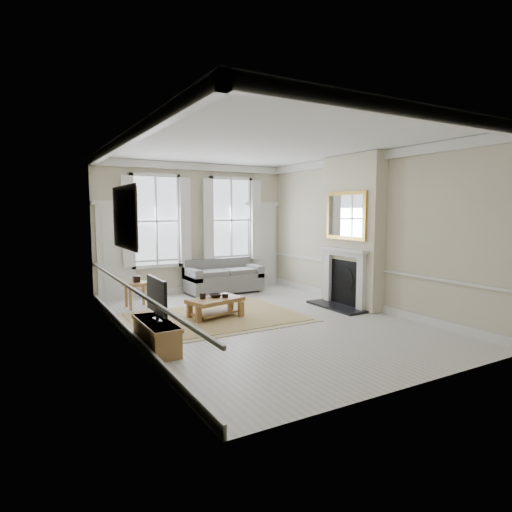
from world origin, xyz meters
TOP-DOWN VIEW (x-y plane):
  - floor at (0.00, 0.00)m, footprint 7.20×7.20m
  - ceiling at (0.00, 0.00)m, footprint 7.20×7.20m
  - back_wall at (0.00, 3.60)m, footprint 5.20×0.00m
  - left_wall at (-2.60, 0.00)m, footprint 0.00×7.20m
  - right_wall at (2.60, 0.00)m, footprint 0.00×7.20m
  - window_left at (-1.05, 3.55)m, footprint 1.26×0.20m
  - window_right at (1.05, 3.55)m, footprint 1.26×0.20m
  - door_left at (-2.05, 3.56)m, footprint 0.90×0.08m
  - door_right at (2.05, 3.56)m, footprint 0.90×0.08m
  - painting at (-2.56, 0.30)m, footprint 0.05×1.66m
  - chimney_breast at (2.43, 0.20)m, footprint 0.35×1.70m
  - hearth at (2.00, 0.20)m, footprint 0.55×1.50m
  - fireplace at (2.20, 0.20)m, footprint 0.21×1.45m
  - mirror at (2.21, 0.20)m, footprint 0.06×1.26m
  - sofa at (0.57, 3.11)m, footprint 1.95×0.95m
  - side_table at (-1.86, 2.43)m, footprint 0.60×0.60m
  - rug at (-0.72, 0.71)m, footprint 3.50×2.60m
  - coffee_table at (-0.72, 0.71)m, footprint 1.21×0.89m
  - ceramic_pot_a at (-0.97, 0.76)m, footprint 0.12×0.12m
  - ceramic_pot_b at (-0.52, 0.66)m, footprint 0.12×0.12m
  - bowl at (-0.67, 0.81)m, footprint 0.31×0.31m
  - tv_stand at (-2.34, -0.63)m, footprint 0.41×1.26m
  - tv at (-2.32, -0.63)m, footprint 0.08×0.90m

SIDE VIEW (x-z plane):
  - floor at x=0.00m, z-range 0.00..0.00m
  - rug at x=-0.72m, z-range 0.00..0.02m
  - hearth at x=2.00m, z-range 0.00..0.05m
  - tv_stand at x=-2.34m, z-range 0.00..0.45m
  - coffee_table at x=-0.72m, z-range 0.12..0.53m
  - sofa at x=0.57m, z-range -0.07..0.81m
  - bowl at x=-0.67m, z-range 0.41..0.47m
  - ceramic_pot_b at x=-0.52m, z-range 0.41..0.49m
  - side_table at x=-1.86m, z-range 0.18..0.75m
  - ceramic_pot_a at x=-0.97m, z-range 0.41..0.52m
  - fireplace at x=2.20m, z-range 0.07..1.40m
  - tv at x=-2.32m, z-range 0.51..1.19m
  - door_left at x=-2.05m, z-range 0.00..2.30m
  - door_right at x=2.05m, z-range 0.00..2.30m
  - back_wall at x=0.00m, z-range -0.90..4.30m
  - left_wall at x=-2.60m, z-range -1.90..5.30m
  - right_wall at x=2.60m, z-range -1.90..5.30m
  - chimney_breast at x=2.43m, z-range 0.01..3.39m
  - window_left at x=-1.05m, z-range 0.80..3.00m
  - window_right at x=1.05m, z-range 0.80..3.00m
  - painting at x=-2.56m, z-range 1.52..2.58m
  - mirror at x=2.21m, z-range 1.52..2.58m
  - ceiling at x=0.00m, z-range 3.40..3.40m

